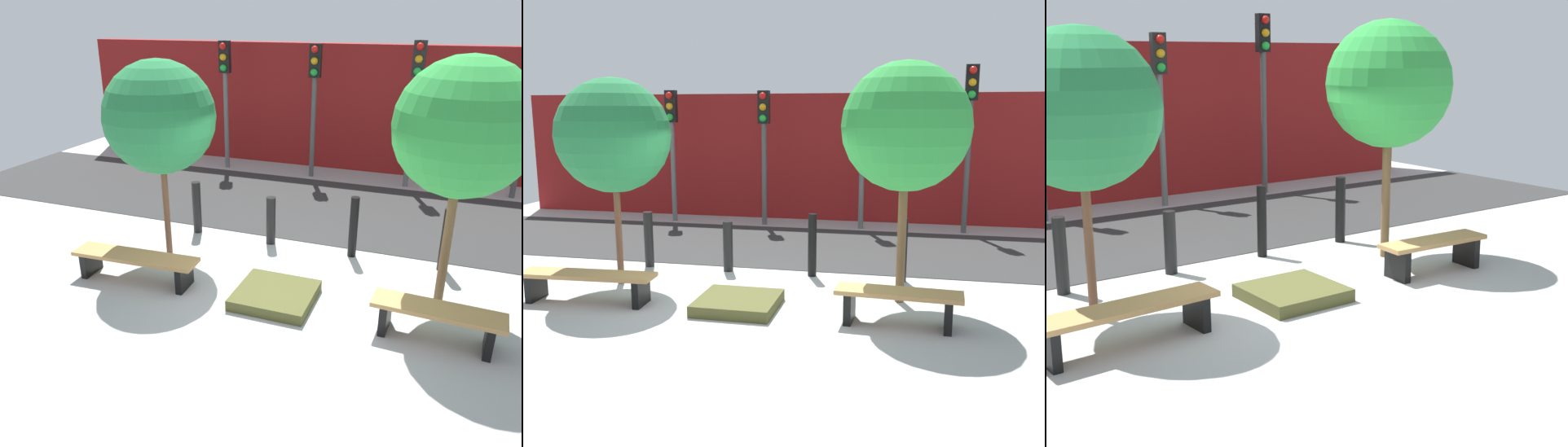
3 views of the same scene
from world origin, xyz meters
The scene contains 14 objects.
ground_plane centered at (0.00, 0.00, 0.00)m, with size 18.00×18.00×0.00m, color #A9A9A9.
road_strip centered at (0.00, 3.92, 0.01)m, with size 18.00×3.75×0.01m, color #2F2F2F.
building_facade centered at (0.00, 7.26, 1.60)m, with size 16.20×0.50×3.20m, color maroon.
bench_left centered at (-2.22, -0.28, 0.33)m, with size 2.02×0.56×0.44m.
bench_right centered at (2.22, -0.28, 0.33)m, with size 1.65×0.53×0.47m.
planter_bed centered at (0.00, -0.08, 0.08)m, with size 1.11×1.07×0.16m, color #494A24.
tree_behind_left_bench centered at (-2.22, 0.72, 2.37)m, with size 1.78×1.78×3.27m.
tree_behind_right_bench centered at (2.22, 0.72, 2.53)m, with size 1.81×1.81×3.44m.
bollard_far_left centered at (-2.23, 1.79, 0.50)m, with size 0.16×0.16×0.99m, color black.
bollard_left centered at (-0.74, 1.79, 0.44)m, with size 0.17×0.17×0.88m, color black.
bollard_center centered at (0.74, 1.79, 0.54)m, with size 0.14×0.14×1.07m, color black.
bollard_right centered at (2.23, 1.79, 0.53)m, with size 0.16×0.16×1.05m, color black.
traffic_light_mid_east centered at (1.18, 6.08, 2.33)m, with size 0.28×0.27×3.35m.
traffic_light_east centered at (3.55, 6.08, 2.60)m, with size 0.28×0.27×3.77m.
Camera 3 is at (-4.85, -7.07, 2.96)m, focal length 50.00 mm.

